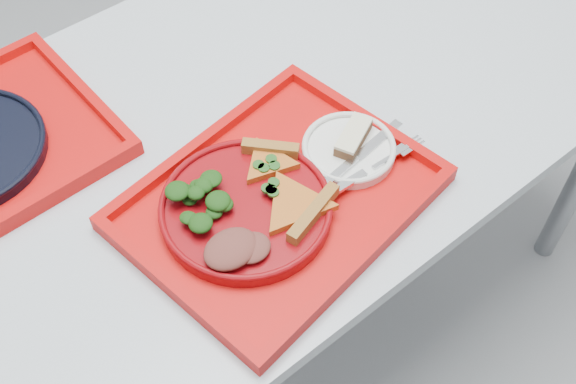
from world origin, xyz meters
The scene contains 12 objects.
ground centered at (0.00, 0.00, 0.00)m, with size 10.00×10.00×0.00m, color #92949A.
table centered at (0.00, 0.00, 0.68)m, with size 1.60×0.80×0.75m.
tray_main centered at (-0.08, -0.18, 0.76)m, with size 0.45×0.35×0.01m, color red.
dinner_plate centered at (-0.14, -0.17, 0.77)m, with size 0.26×0.26×0.02m, color maroon.
side_plate centered at (0.06, -0.18, 0.77)m, with size 0.15×0.15×0.01m, color white.
pizza_slice_a centered at (-0.08, -0.22, 0.79)m, with size 0.13×0.11×0.02m, color orange, non-canonical shape.
pizza_slice_b centered at (-0.06, -0.13, 0.79)m, with size 0.10×0.09×0.02m, color orange, non-canonical shape.
salad_heap centered at (-0.18, -0.13, 0.80)m, with size 0.09×0.08×0.04m, color black.
meat_portion centered at (-0.20, -0.22, 0.79)m, with size 0.08×0.07×0.02m, color brown.
dessert_bar centered at (0.08, -0.17, 0.79)m, with size 0.09×0.07×0.02m.
knife centered at (0.07, -0.20, 0.78)m, with size 0.18×0.02×0.01m, color silver.
fork centered at (0.06, -0.24, 0.78)m, with size 0.18×0.02×0.01m, color silver.
Camera 1 is at (-0.49, -0.70, 1.65)m, focal length 45.00 mm.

